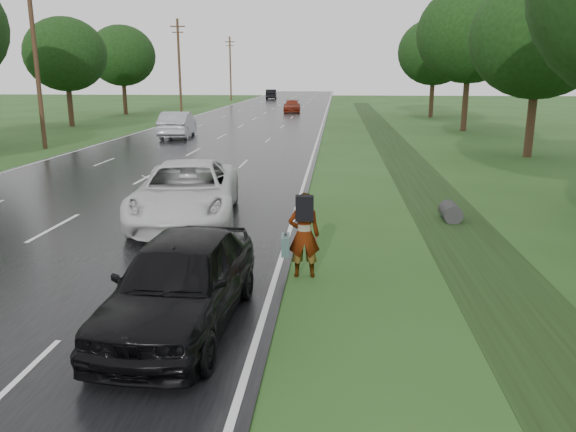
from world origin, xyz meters
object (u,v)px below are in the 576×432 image
Objects in this scene: pedestrian at (303,234)px; dark_sedan at (180,281)px; white_pickup at (186,192)px; silver_sedan at (178,124)px.

pedestrian is 3.36m from dark_sedan.
white_pickup is (-3.73, 4.39, -0.06)m from pedestrian.
pedestrian is at bearing 57.41° from dark_sedan.
white_pickup is 23.05m from silver_sedan.
pedestrian is at bearing -57.61° from white_pickup.
dark_sedan is 0.91× the size of silver_sedan.
pedestrian is 0.30× the size of white_pickup.
pedestrian is 28.41m from silver_sedan.
dark_sedan is (1.79, -7.13, -0.05)m from white_pickup.
pedestrian is 0.35× the size of silver_sedan.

